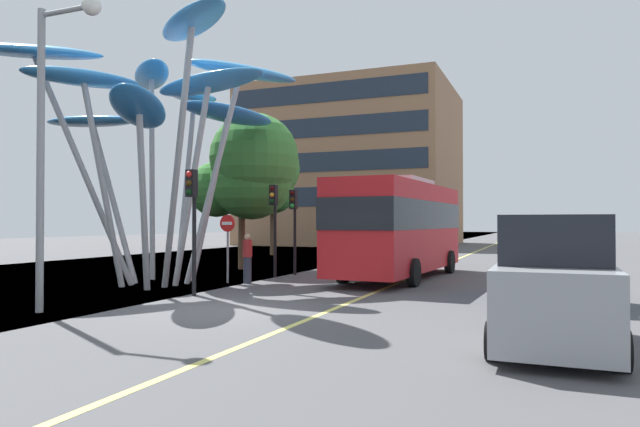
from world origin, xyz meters
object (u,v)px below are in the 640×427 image
Objects in this scene: traffic_light_island_mid at (294,213)px; pedestrian at (247,258)px; traffic_light_kerb_near at (192,205)px; car_parked_near at (554,286)px; red_bus at (400,224)px; street_lamp at (54,114)px; traffic_light_kerb_far at (274,210)px; car_parked_mid at (551,265)px; no_entry_sign at (228,238)px; leaf_sculpture at (158,96)px.

traffic_light_island_mid reaches higher than pedestrian.
traffic_light_kerb_near reaches higher than car_parked_near.
red_bus is 12.96m from street_lamp.
traffic_light_island_mid is (-4.41, -0.28, 0.44)m from red_bus.
car_parked_mid is at bearing -17.56° from traffic_light_kerb_far.
traffic_light_island_mid is at bearing 77.25° from no_entry_sign.
street_lamp is at bearing -95.31° from traffic_light_kerb_far.
no_entry_sign reaches higher than pedestrian.
car_parked_near is 12.70m from no_entry_sign.
traffic_light_island_mid is 3.99m from no_entry_sign.
pedestrian is (1.02, 7.51, -3.88)m from street_lamp.
car_parked_mid is at bearing 15.88° from traffic_light_kerb_near.
car_parked_near is at bearing -32.47° from no_entry_sign.
pedestrian is at bearing 174.88° from car_parked_mid.
traffic_light_kerb_far is 1.34m from traffic_light_island_mid.
car_parked_near is (12.61, -5.35, -5.50)m from leaf_sculpture.
traffic_light_kerb_far is 2.89m from pedestrian.
pedestrian is at bearing 32.13° from leaf_sculpture.
no_entry_sign is (-0.71, -0.18, 0.74)m from pedestrian.
leaf_sculpture is 6.10m from traffic_light_kerb_far.
no_entry_sign reaches higher than car_parked_mid.
street_lamp is at bearing -97.76° from pedestrian.
traffic_light_island_mid is at bearing 155.39° from car_parked_mid.
street_lamp reaches higher than traffic_light_kerb_far.
leaf_sculpture reaches higher than street_lamp.
red_bus is at bearing 40.41° from pedestrian.
red_bus is 4.44m from traffic_light_island_mid.
no_entry_sign is (-5.27, -4.06, -0.48)m from red_bus.
street_lamp reaches higher than red_bus.
car_parked_near is (10.11, -9.29, -1.57)m from traffic_light_kerb_far.
street_lamp is 3.05× the size of no_entry_sign.
pedestrian is (2.62, 1.64, -5.68)m from leaf_sculpture.
traffic_light_kerb_far is at bearing 162.44° from car_parked_mid.
traffic_light_island_mid is 1.99× the size of pedestrian.
car_parked_near is 2.37× the size of pedestrian.
traffic_light_kerb_near is 0.93× the size of car_parked_mid.
traffic_light_island_mid is (2.76, 5.25, -4.02)m from leaf_sculpture.
traffic_light_kerb_far is at bearing -101.20° from traffic_light_island_mid.
traffic_light_kerb_far reaches higher than car_parked_mid.
street_lamp reaches higher than traffic_light_kerb_near.
traffic_light_kerb_near is at bearing -86.76° from traffic_light_kerb_far.
leaf_sculpture is at bearing -117.78° from traffic_light_island_mid.
red_bus is 10.09m from leaf_sculpture.
traffic_light_island_mid is 3.97m from pedestrian.
red_bus is 4.96m from traffic_light_kerb_far.
no_entry_sign is at bearing 37.46° from leaf_sculpture.
car_parked_mid is at bearing 3.41° from leaf_sculpture.
car_parked_near is (5.44, -10.87, -1.04)m from red_bus.
traffic_light_kerb_far reaches higher than no_entry_sign.
traffic_light_kerb_far is 10.69m from car_parked_mid.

